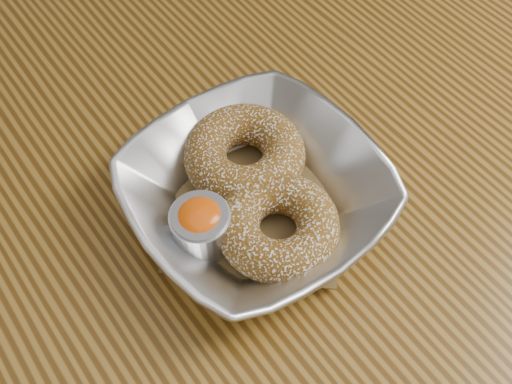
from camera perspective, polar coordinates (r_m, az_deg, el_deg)
ground_plane at (r=1.26m, az=0.51°, el=-16.40°), size 4.00×4.00×0.00m
table at (r=0.66m, az=0.93°, el=0.41°), size 1.20×0.80×0.75m
serving_bowl at (r=0.51m, az=0.00°, el=-0.24°), size 0.21×0.21×0.05m
parchment at (r=0.52m, az=0.00°, el=-1.27°), size 0.20×0.20×0.00m
donut_back at (r=0.53m, az=-1.09°, el=3.56°), size 0.12×0.12×0.04m
donut_front at (r=0.49m, az=2.11°, el=-3.28°), size 0.14×0.14×0.04m
ramekin at (r=0.49m, az=-5.26°, el=-3.27°), size 0.05×0.05×0.05m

